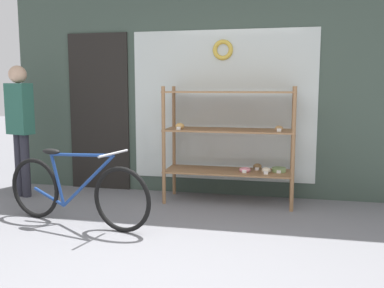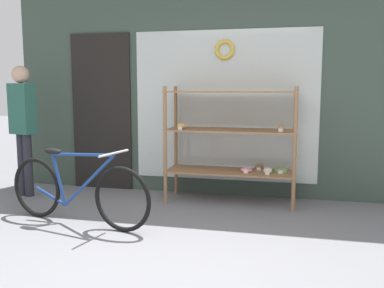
# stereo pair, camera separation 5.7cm
# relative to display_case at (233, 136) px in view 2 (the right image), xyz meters

# --- Properties ---
(ground_plane) EXTENTS (30.00, 30.00, 0.00)m
(ground_plane) POSITION_rel_display_case_xyz_m (-0.36, -2.22, -0.81)
(ground_plane) COLOR slate
(storefront_facade) EXTENTS (5.32, 0.13, 3.39)m
(storefront_facade) POSITION_rel_display_case_xyz_m (-0.40, 0.40, 0.84)
(storefront_facade) COLOR #3D4C42
(storefront_facade) RESTS_ON ground_plane
(display_case) EXTENTS (1.54, 0.52, 1.40)m
(display_case) POSITION_rel_display_case_xyz_m (0.00, 0.00, 0.00)
(display_case) COLOR #8E6642
(display_case) RESTS_ON ground_plane
(bicycle) EXTENTS (1.72, 0.54, 0.78)m
(bicycle) POSITION_rel_display_case_xyz_m (-1.43, -1.18, -0.46)
(bicycle) COLOR black
(bicycle) RESTS_ON ground_plane
(pedestrian) EXTENTS (0.36, 0.26, 1.66)m
(pedestrian) POSITION_rel_display_case_xyz_m (-2.63, -0.29, 0.17)
(pedestrian) COLOR #282833
(pedestrian) RESTS_ON ground_plane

